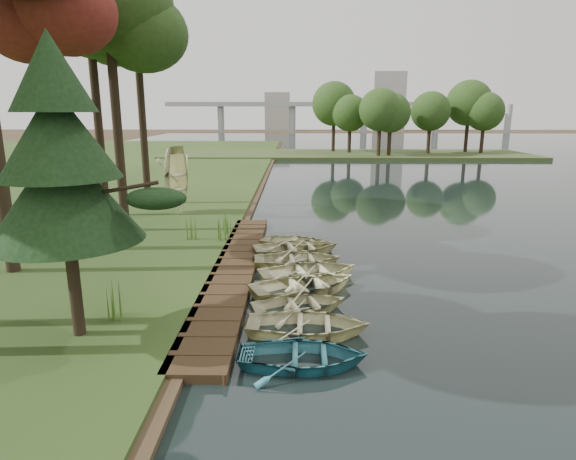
{
  "coord_description": "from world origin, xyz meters",
  "views": [
    {
      "loc": [
        0.73,
        -17.77,
        6.12
      ],
      "look_at": [
        0.46,
        1.4,
        1.37
      ],
      "focal_mm": 30.0,
      "sensor_mm": 36.0,
      "label": 1
    }
  ],
  "objects_px": {
    "boardwalk": "(235,269)",
    "rowboat_0": "(303,353)",
    "rowboat_1": "(308,322)",
    "rowboat_2": "(300,302)",
    "pine_tree": "(60,161)",
    "stored_rowboat": "(179,205)"
  },
  "relations": [
    {
      "from": "rowboat_0",
      "to": "pine_tree",
      "type": "xyz_separation_m",
      "value": [
        -5.99,
        1.13,
        4.56
      ]
    },
    {
      "from": "stored_rowboat",
      "to": "pine_tree",
      "type": "height_order",
      "value": "pine_tree"
    },
    {
      "from": "boardwalk",
      "to": "pine_tree",
      "type": "height_order",
      "value": "pine_tree"
    },
    {
      "from": "boardwalk",
      "to": "stored_rowboat",
      "type": "distance_m",
      "value": 11.06
    },
    {
      "from": "stored_rowboat",
      "to": "rowboat_1",
      "type": "bearing_deg",
      "value": -129.89
    },
    {
      "from": "rowboat_1",
      "to": "rowboat_2",
      "type": "xyz_separation_m",
      "value": [
        -0.2,
        1.55,
        -0.05
      ]
    },
    {
      "from": "stored_rowboat",
      "to": "pine_tree",
      "type": "bearing_deg",
      "value": -151.06
    },
    {
      "from": "rowboat_0",
      "to": "pine_tree",
      "type": "relative_size",
      "value": 0.41
    },
    {
      "from": "rowboat_1",
      "to": "rowboat_2",
      "type": "bearing_deg",
      "value": 9.27
    },
    {
      "from": "pine_tree",
      "to": "boardwalk",
      "type": "bearing_deg",
      "value": 59.98
    },
    {
      "from": "boardwalk",
      "to": "pine_tree",
      "type": "distance_m",
      "value": 8.39
    },
    {
      "from": "rowboat_1",
      "to": "stored_rowboat",
      "type": "xyz_separation_m",
      "value": [
        -7.24,
        15.47,
        0.29
      ]
    },
    {
      "from": "rowboat_0",
      "to": "pine_tree",
      "type": "distance_m",
      "value": 7.62
    },
    {
      "from": "rowboat_2",
      "to": "boardwalk",
      "type": "bearing_deg",
      "value": 16.34
    },
    {
      "from": "rowboat_0",
      "to": "stored_rowboat",
      "type": "bearing_deg",
      "value": 23.21
    },
    {
      "from": "boardwalk",
      "to": "rowboat_0",
      "type": "bearing_deg",
      "value": -70.24
    },
    {
      "from": "pine_tree",
      "to": "rowboat_2",
      "type": "bearing_deg",
      "value": 19.58
    },
    {
      "from": "rowboat_1",
      "to": "rowboat_2",
      "type": "relative_size",
      "value": 1.15
    },
    {
      "from": "rowboat_0",
      "to": "rowboat_1",
      "type": "height_order",
      "value": "rowboat_1"
    },
    {
      "from": "boardwalk",
      "to": "pine_tree",
      "type": "relative_size",
      "value": 2.08
    },
    {
      "from": "rowboat_1",
      "to": "boardwalk",
      "type": "bearing_deg",
      "value": 28.51
    },
    {
      "from": "boardwalk",
      "to": "rowboat_1",
      "type": "bearing_deg",
      "value": -63.42
    }
  ]
}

